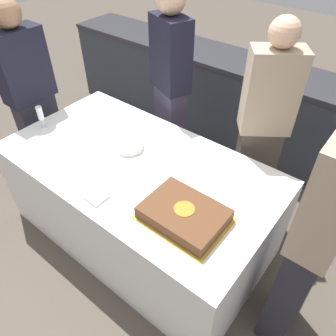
# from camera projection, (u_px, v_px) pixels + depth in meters

# --- Properties ---
(ground_plane) EXTENTS (14.00, 14.00, 0.00)m
(ground_plane) POSITION_uv_depth(u_px,v_px,m) (142.00, 231.00, 2.75)
(ground_plane) COLOR brown
(back_counter) EXTENTS (4.40, 0.58, 0.92)m
(back_counter) POSITION_uv_depth(u_px,v_px,m) (244.00, 106.00, 3.39)
(back_counter) COLOR #333842
(back_counter) RESTS_ON ground_plane
(dining_table) EXTENTS (1.95, 1.07, 0.75)m
(dining_table) POSITION_uv_depth(u_px,v_px,m) (140.00, 200.00, 2.50)
(dining_table) COLOR white
(dining_table) RESTS_ON ground_plane
(cake) EXTENTS (0.49, 0.37, 0.08)m
(cake) POSITION_uv_depth(u_px,v_px,m) (184.00, 214.00, 1.85)
(cake) COLOR gold
(cake) RESTS_ON dining_table
(plate_stack) EXTENTS (0.20, 0.20, 0.04)m
(plate_stack) POSITION_uv_depth(u_px,v_px,m) (129.00, 146.00, 2.36)
(plate_stack) COLOR white
(plate_stack) RESTS_ON dining_table
(wine_glass) EXTENTS (0.06, 0.06, 0.18)m
(wine_glass) POSITION_uv_depth(u_px,v_px,m) (40.00, 114.00, 2.50)
(wine_glass) COLOR white
(wine_glass) RESTS_ON dining_table
(side_plate_near_cake) EXTENTS (0.21, 0.21, 0.00)m
(side_plate_near_cake) POSITION_uv_depth(u_px,v_px,m) (207.00, 184.00, 2.09)
(side_plate_near_cake) COLOR white
(side_plate_near_cake) RESTS_ON dining_table
(side_plate_right_edge) EXTENTS (0.21, 0.21, 0.00)m
(side_plate_right_edge) POSITION_uv_depth(u_px,v_px,m) (243.00, 207.00, 1.94)
(side_plate_right_edge) COLOR white
(side_plate_right_edge) RESTS_ON dining_table
(utensil_pile) EXTENTS (0.13, 0.12, 0.02)m
(utensil_pile) POSITION_uv_depth(u_px,v_px,m) (96.00, 196.00, 2.00)
(utensil_pile) COLOR white
(utensil_pile) RESTS_ON dining_table
(person_cutting_cake) EXTENTS (0.40, 0.37, 1.64)m
(person_cutting_cake) POSITION_uv_depth(u_px,v_px,m) (262.00, 130.00, 2.37)
(person_cutting_cake) COLOR #4C4238
(person_cutting_cake) RESTS_ON ground_plane
(person_seated_left) EXTENTS (0.22, 0.40, 1.62)m
(person_seated_left) POSITION_uv_depth(u_px,v_px,m) (32.00, 97.00, 2.75)
(person_seated_left) COLOR #282833
(person_seated_left) RESTS_ON ground_plane
(person_seated_right) EXTENTS (0.22, 0.39, 1.73)m
(person_seated_right) POSITION_uv_depth(u_px,v_px,m) (316.00, 238.00, 1.59)
(person_seated_right) COLOR #282833
(person_seated_right) RESTS_ON ground_plane
(person_standing_back) EXTENTS (0.39, 0.31, 1.70)m
(person_standing_back) POSITION_uv_depth(u_px,v_px,m) (170.00, 89.00, 2.74)
(person_standing_back) COLOR #383347
(person_standing_back) RESTS_ON ground_plane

